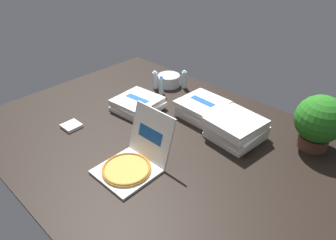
% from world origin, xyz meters
% --- Properties ---
extents(ground_plane, '(3.20, 2.40, 0.02)m').
position_xyz_m(ground_plane, '(0.00, 0.00, -0.01)').
color(ground_plane, black).
extents(open_pizza_box, '(0.42, 0.55, 0.42)m').
position_xyz_m(open_pizza_box, '(0.19, -0.44, 0.08)').
color(open_pizza_box, white).
rests_on(open_pizza_box, ground_plane).
extents(pizza_stack_left_far, '(0.46, 0.45, 0.13)m').
position_xyz_m(pizza_stack_left_far, '(-0.46, 0.20, 0.06)').
color(pizza_stack_left_far, white).
rests_on(pizza_stack_left_far, ground_plane).
extents(pizza_stack_left_mid, '(0.46, 0.48, 0.20)m').
position_xyz_m(pizza_stack_left_mid, '(0.55, 0.45, 0.10)').
color(pizza_stack_left_mid, white).
rests_on(pizza_stack_left_mid, ground_plane).
extents(pizza_stack_center_far, '(0.45, 0.45, 0.17)m').
position_xyz_m(pizza_stack_center_far, '(0.11, 0.56, 0.08)').
color(pizza_stack_center_far, white).
rests_on(pizza_stack_center_far, ground_plane).
extents(ice_bucket, '(0.26, 0.26, 0.13)m').
position_xyz_m(ice_bucket, '(-0.62, 0.83, 0.07)').
color(ice_bucket, '#B7BABF').
rests_on(ice_bucket, ground_plane).
extents(water_bottle_0, '(0.06, 0.06, 0.21)m').
position_xyz_m(water_bottle_0, '(-0.45, 0.91, 0.10)').
color(water_bottle_0, silver).
rests_on(water_bottle_0, ground_plane).
extents(water_bottle_1, '(0.06, 0.06, 0.21)m').
position_xyz_m(water_bottle_1, '(-0.53, 0.61, 0.10)').
color(water_bottle_1, silver).
rests_on(water_bottle_1, ground_plane).
extents(water_bottle_2, '(0.06, 0.06, 0.21)m').
position_xyz_m(water_bottle_2, '(-0.69, 0.67, 0.10)').
color(water_bottle_2, silver).
rests_on(water_bottle_2, ground_plane).
extents(potted_plant, '(0.40, 0.40, 0.48)m').
position_xyz_m(potted_plant, '(1.10, 0.80, 0.26)').
color(potted_plant, '#513323').
rests_on(potted_plant, ground_plane).
extents(napkin_pile, '(0.16, 0.16, 0.03)m').
position_xyz_m(napkin_pile, '(-0.67, -0.46, 0.02)').
color(napkin_pile, white).
rests_on(napkin_pile, ground_plane).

